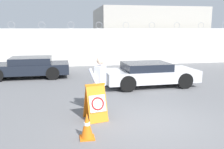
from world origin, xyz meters
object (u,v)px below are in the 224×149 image
parked_car_rear_sedan (149,74)px  security_guard (100,82)px  parked_car_front_coupe (28,67)px  traffic_cone_near (87,126)px  barricade_sign (96,102)px

parked_car_rear_sedan → security_guard: bearing=-132.3°
security_guard → parked_car_front_coupe: 7.11m
traffic_cone_near → parked_car_front_coupe: size_ratio=0.15×
traffic_cone_near → parked_car_rear_sedan: 6.14m
security_guard → parked_car_front_coupe: size_ratio=0.40×
barricade_sign → parked_car_front_coupe: 7.60m
barricade_sign → security_guard: bearing=57.6°
barricade_sign → parked_car_rear_sedan: parked_car_rear_sedan is taller
traffic_cone_near → parked_car_rear_sedan: parked_car_rear_sedan is taller
barricade_sign → parked_car_rear_sedan: size_ratio=0.25×
traffic_cone_near → parked_car_front_coupe: 8.64m
security_guard → parked_car_rear_sedan: size_ratio=0.41×
traffic_cone_near → parked_car_front_coupe: parked_car_front_coupe is taller
parked_car_front_coupe → barricade_sign: bearing=111.5°
security_guard → traffic_cone_near: bearing=14.8°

